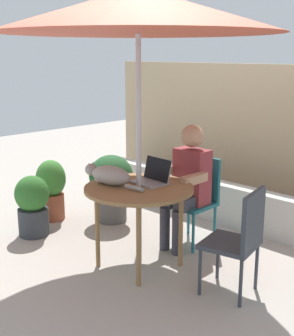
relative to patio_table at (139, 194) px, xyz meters
name	(u,v)px	position (x,y,z in m)	size (l,w,h in m)	color
ground_plane	(139,265)	(0.00, 0.00, -0.68)	(14.00, 14.00, 0.00)	#ADA399
fence_back	(267,140)	(0.00, 2.10, 0.20)	(4.80, 0.08, 1.75)	tan
planter_wall_low	(232,205)	(0.00, 1.45, -0.45)	(4.32, 0.20, 0.46)	beige
patio_table	(139,194)	(0.00, 0.00, 0.00)	(0.95, 0.95, 0.74)	olive
patio_umbrella	(138,11)	(0.00, 0.00, 1.52)	(2.34, 2.34, 2.38)	#B7B7BC
chair_occupied	(197,193)	(0.00, 0.81, -0.17)	(0.40, 0.40, 0.87)	#1E606B
chair_empty	(241,235)	(0.93, 0.19, -0.17)	(0.47, 0.47, 0.87)	#33383F
person_seated	(187,180)	(0.00, 0.66, 0.00)	(0.48, 0.48, 1.21)	maroon
laptop	(153,176)	(-0.01, 0.19, 0.13)	(0.31, 0.27, 0.21)	gray
cat	(108,175)	(-0.25, -0.13, 0.15)	(0.65, 0.26, 0.17)	gray
potted_plant_near_fence	(51,188)	(-1.59, 0.15, -0.30)	(0.34, 0.34, 0.70)	#9E5138
potted_plant_by_chair	(32,204)	(-1.32, -0.27, -0.34)	(0.36, 0.36, 0.64)	#33383D
potted_plant_corner	(111,183)	(-1.06, 0.59, -0.23)	(0.50, 0.50, 0.77)	#595654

